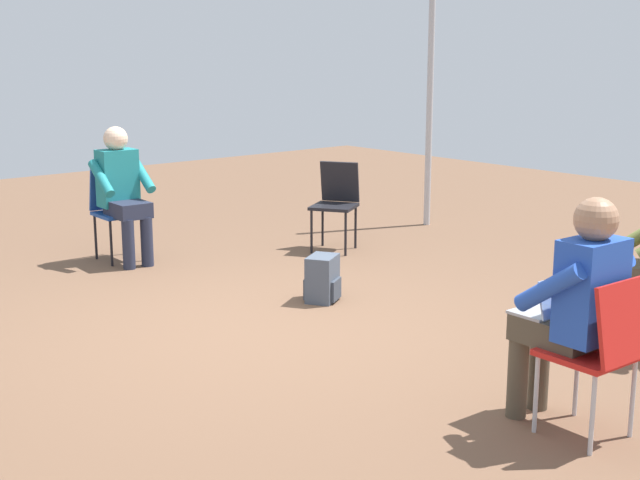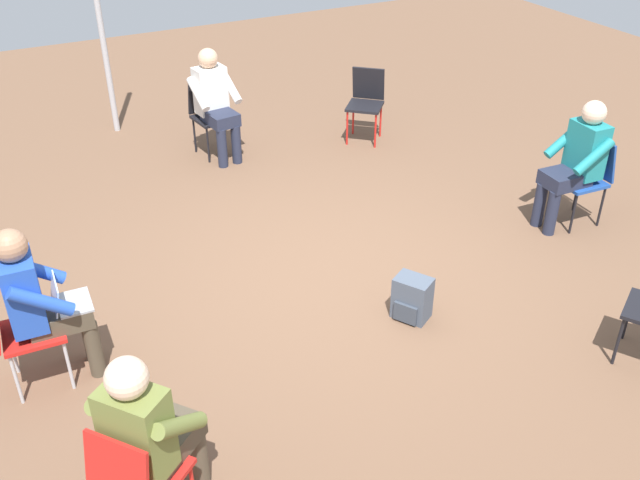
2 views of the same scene
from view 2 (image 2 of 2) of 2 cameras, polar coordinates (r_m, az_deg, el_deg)
The scene contains 12 objects.
ground_plane at distance 6.18m, azimuth 0.99°, elevation -2.97°, with size 16.46×16.46×0.00m, color brown.
chair_southwest at distance 8.63m, azimuth 3.71°, elevation 11.17°, with size 0.58×0.59×0.85m.
chair_south at distance 8.34m, azimuth -8.83°, elevation 10.13°, with size 0.45×0.48×0.85m.
chair_northeast at distance 4.05m, azimuth -14.58°, elevation -17.90°, with size 0.58×0.58×0.85m.
chair_west at distance 7.23m, azimuth 20.56°, elevation 4.93°, with size 0.46×0.42×0.85m.
chair_east at distance 5.23m, azimuth -22.89°, elevation -6.49°, with size 0.45×0.42×0.85m.
person_with_laptop at distance 5.11m, azimuth -21.48°, elevation -4.33°, with size 0.53×0.51×1.24m.
person_in_white at distance 8.13m, azimuth -8.40°, elevation 11.09°, with size 0.54×0.55×1.24m.
person_in_olive at distance 3.99m, azimuth -13.50°, elevation -14.47°, with size 0.63×0.63×1.24m.
person_in_teal at distance 7.04m, azimuth 19.86°, elevation 6.15°, with size 0.54×0.51×1.24m.
backpack_near_laptop_user at distance 5.68m, azimuth 7.37°, elevation -4.80°, with size 0.32×0.34×0.36m.
tent_pole_far at distance 8.98m, azimuth -17.06°, elevation 15.59°, with size 0.07×0.07×2.44m, color #B2B2B7.
Camera 2 is at (2.42, 4.46, 3.52)m, focal length 40.00 mm.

